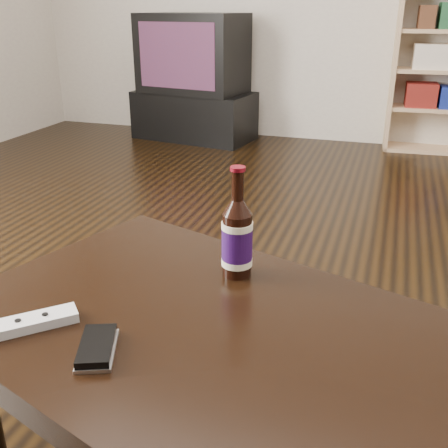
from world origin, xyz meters
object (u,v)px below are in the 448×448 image
(tv_stand, at_px, (194,115))
(phone, at_px, (97,348))
(bookshelf, at_px, (436,67))
(beer_bottle, at_px, (237,238))
(coffee_table, at_px, (233,361))
(tv, at_px, (193,53))
(remote, at_px, (30,323))

(tv_stand, relative_size, phone, 6.83)
(bookshelf, xyz_separation_m, beer_bottle, (-0.53, -3.04, -0.08))
(beer_bottle, xyz_separation_m, phone, (-0.15, -0.35, -0.08))
(tv_stand, relative_size, bookshelf, 0.81)
(tv_stand, relative_size, beer_bottle, 3.62)
(coffee_table, bearing_deg, tv, 112.31)
(tv_stand, height_order, beer_bottle, beer_bottle)
(tv, height_order, phone, tv)
(phone, bearing_deg, coffee_table, 7.42)
(tv_stand, height_order, tv, tv)
(tv_stand, distance_m, coffee_table, 3.33)
(tv_stand, xyz_separation_m, coffee_table, (1.26, -3.07, 0.18))
(bookshelf, height_order, remote, bookshelf)
(tv, distance_m, phone, 3.37)
(tv_stand, bearing_deg, coffee_table, -58.55)
(beer_bottle, relative_size, remote, 1.57)
(coffee_table, height_order, beer_bottle, beer_bottle)
(beer_bottle, xyz_separation_m, remote, (-0.31, -0.32, -0.08))
(tv, xyz_separation_m, phone, (1.05, -3.19, -0.21))
(tv, bearing_deg, phone, -62.63)
(coffee_table, height_order, remote, remote)
(bookshelf, distance_m, remote, 3.47)
(beer_bottle, height_order, remote, beer_bottle)
(bookshelf, relative_size, beer_bottle, 4.50)
(bookshelf, distance_m, phone, 3.46)
(remote, bearing_deg, tv, 151.93)
(tv_stand, xyz_separation_m, phone, (1.05, -3.19, 0.25))
(tv_stand, bearing_deg, bookshelf, 15.69)
(tv, bearing_deg, bookshelf, 15.73)
(coffee_table, xyz_separation_m, beer_bottle, (-0.06, 0.23, 0.14))
(beer_bottle, distance_m, remote, 0.45)
(tv, bearing_deg, beer_bottle, -58.00)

